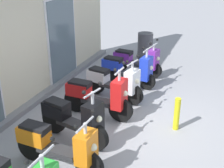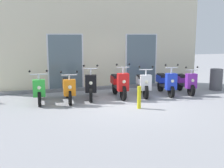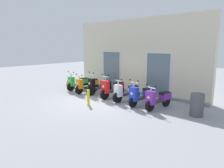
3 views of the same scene
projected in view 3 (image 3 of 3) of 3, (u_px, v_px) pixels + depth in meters
The scene contains 12 objects.
ground_plane at pixel (97, 101), 10.01m from camera, with size 40.00×40.00×0.00m, color #939399.
storefront_facade at pixel (135, 57), 11.77m from camera, with size 8.65×0.50×4.11m.
scooter_green at pixel (78, 82), 12.53m from camera, with size 0.59×1.57×1.16m.
scooter_orange at pixel (87, 84), 11.81m from camera, with size 0.58×1.65×1.12m.
scooter_black at pixel (99, 86), 11.36m from camera, with size 0.66×1.56×1.27m.
scooter_red at pixel (112, 88), 10.63m from camera, with size 0.51×1.65×1.29m.
scooter_white at pixel (127, 92), 10.01m from camera, with size 0.67×1.60×1.18m.
scooter_blue at pixel (141, 95), 9.34m from camera, with size 0.56×1.58×1.22m.
scooter_purple at pixel (158, 99), 8.80m from camera, with size 0.57×1.56×1.11m.
curb_bollard at pixel (88, 97), 9.38m from camera, with size 0.12×0.12×0.70m, color yellow.
traffic_cone at pixel (68, 82), 13.81m from camera, with size 0.32×0.32×0.52m, color orange.
trash_bin at pixel (197, 105), 7.89m from camera, with size 0.51×0.51×0.87m, color #4C4C51.
Camera 3 is at (7.10, -6.63, 2.67)m, focal length 33.32 mm.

